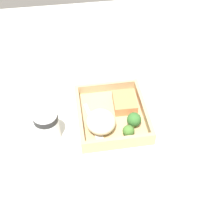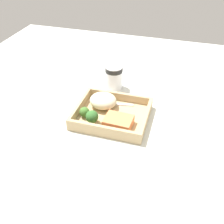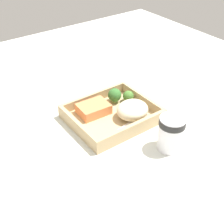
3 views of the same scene
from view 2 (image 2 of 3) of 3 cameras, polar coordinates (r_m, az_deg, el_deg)
The scene contains 10 objects.
ground_plane at distance 95.24cm, azimuth -0.00°, elevation -1.77°, with size 160.00×160.00×2.00cm, color silver.
takeout_tray at distance 94.23cm, azimuth -0.00°, elevation -1.02°, with size 25.66×21.69×1.20cm, color tan.
tray_rim at distance 92.89cm, azimuth -0.00°, elevation 0.04°, with size 25.66×21.69×3.17cm.
salmon_fillet at distance 88.56cm, azimuth 1.41°, elevation -2.16°, with size 9.37×7.22×3.12cm, color #E78651.
mashed_potatoes at distance 96.57cm, azimuth -1.95°, elevation 2.47°, with size 10.01×9.02×5.41cm, color beige.
broccoli_floret_1 at distance 89.28cm, azimuth -4.38°, elevation -1.05°, with size 4.41×4.41×4.89cm.
broccoli_floret_2 at distance 92.53cm, azimuth -6.02°, elevation 0.00°, with size 3.59×3.59×3.93cm.
fork at distance 99.19cm, azimuth -0.47°, elevation 1.80°, with size 15.83×4.62×0.44cm.
paper_cup at distance 108.54cm, azimuth 0.43°, elevation 7.82°, with size 7.13×7.13×9.99cm.
receipt_slip at distance 84.50cm, azimuth 11.95°, elevation -7.95°, with size 7.23×11.28×0.24cm, color white.
Camera 2 is at (-20.91, 70.87, 59.09)cm, focal length 42.00 mm.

